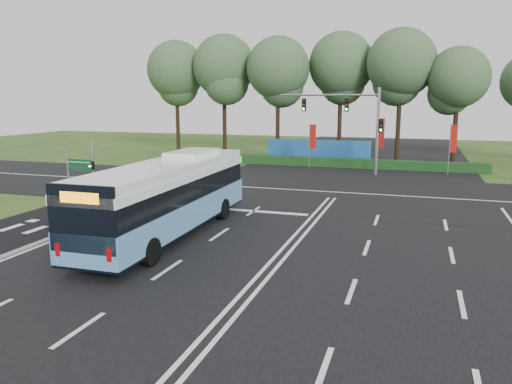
# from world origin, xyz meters

# --- Properties ---
(ground) EXTENTS (120.00, 120.00, 0.00)m
(ground) POSITION_xyz_m (0.00, 0.00, 0.00)
(ground) COLOR #2B4818
(ground) RESTS_ON ground
(road_main) EXTENTS (20.00, 120.00, 0.04)m
(road_main) POSITION_xyz_m (0.00, 0.00, 0.02)
(road_main) COLOR black
(road_main) RESTS_ON ground
(road_cross) EXTENTS (120.00, 14.00, 0.05)m
(road_cross) POSITION_xyz_m (0.00, 12.00, 0.03)
(road_cross) COLOR black
(road_cross) RESTS_ON ground
(bike_path) EXTENTS (5.00, 18.00, 0.06)m
(bike_path) POSITION_xyz_m (-12.50, -3.00, 0.03)
(bike_path) COLOR black
(bike_path) RESTS_ON ground
(kerb_strip) EXTENTS (0.25, 18.00, 0.12)m
(kerb_strip) POSITION_xyz_m (-10.10, -3.00, 0.06)
(kerb_strip) COLOR gray
(kerb_strip) RESTS_ON ground
(city_bus) EXTENTS (2.89, 12.66, 3.62)m
(city_bus) POSITION_xyz_m (-5.40, -0.76, 1.82)
(city_bus) COLOR #548AC3
(city_bus) RESTS_ON ground
(pedestrian_signal) EXTENTS (0.34, 0.43, 3.85)m
(pedestrian_signal) POSITION_xyz_m (-11.37, 2.03, 2.10)
(pedestrian_signal) COLOR gray
(pedestrian_signal) RESTS_ON ground
(street_sign) EXTENTS (1.46, 0.17, 3.75)m
(street_sign) POSITION_xyz_m (-10.92, -0.10, 2.38)
(street_sign) COLOR gray
(street_sign) RESTS_ON ground
(banner_flag_left) EXTENTS (0.58, 0.19, 3.98)m
(banner_flag_left) POSITION_xyz_m (-3.75, 22.82, 2.62)
(banner_flag_left) COLOR gray
(banner_flag_left) RESTS_ON ground
(banner_flag_mid) EXTENTS (0.68, 0.07, 4.59)m
(banner_flag_mid) POSITION_xyz_m (1.99, 22.84, 2.99)
(banner_flag_mid) COLOR gray
(banner_flag_mid) RESTS_ON ground
(banner_flag_right) EXTENTS (0.58, 0.27, 4.15)m
(banner_flag_right) POSITION_xyz_m (7.76, 22.51, 2.72)
(banner_flag_right) COLOR gray
(banner_flag_right) RESTS_ON ground
(traffic_light_gantry) EXTENTS (8.41, 0.28, 7.00)m
(traffic_light_gantry) POSITION_xyz_m (0.21, 20.50, 4.66)
(traffic_light_gantry) COLOR gray
(traffic_light_gantry) RESTS_ON ground
(hedge) EXTENTS (22.00, 1.20, 0.80)m
(hedge) POSITION_xyz_m (0.00, 24.50, 0.40)
(hedge) COLOR #183C15
(hedge) RESTS_ON ground
(blue_hoarding) EXTENTS (10.00, 0.30, 2.20)m
(blue_hoarding) POSITION_xyz_m (-4.00, 27.00, 1.10)
(blue_hoarding) COLOR #1D59A0
(blue_hoarding) RESTS_ON ground
(eucalyptus_row) EXTENTS (48.68, 9.51, 12.92)m
(eucalyptus_row) POSITION_xyz_m (-2.19, 31.08, 9.01)
(eucalyptus_row) COLOR black
(eucalyptus_row) RESTS_ON ground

